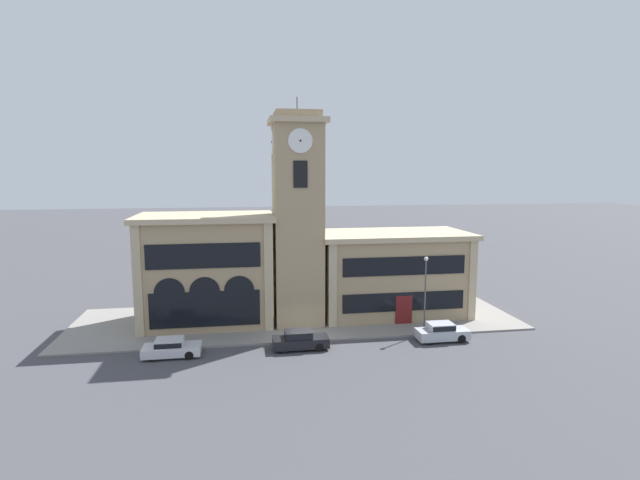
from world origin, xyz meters
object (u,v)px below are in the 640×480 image
Objects in this scene: parked_car_mid at (300,339)px; street_lamp at (425,284)px; bollard at (442,326)px; parked_car_near at (171,347)px; parked_car_far at (442,331)px.

street_lamp reaches higher than parked_car_mid.
parked_car_mid is at bearing -170.09° from street_lamp.
bollard is at bearing -11.82° from street_lamp.
parked_car_near is at bearing -179.90° from parked_car_mid.
street_lamp reaches higher than bollard.
parked_car_mid is 11.44m from parked_car_far.
street_lamp reaches higher than parked_car_near.
bollard is (0.73, 1.56, -0.10)m from parked_car_far.
parked_car_far is 3.90× the size of bollard.
street_lamp is 3.92m from bollard.
parked_car_near is at bearing -174.73° from street_lamp.
parked_car_near is 9.53m from parked_car_mid.
parked_car_mid reaches higher than parked_car_near.
parked_car_mid is 1.03× the size of parked_car_far.
parked_car_mid is (9.53, -0.00, 0.06)m from parked_car_near.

